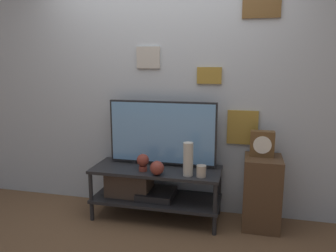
# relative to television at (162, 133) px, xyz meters

# --- Properties ---
(ground_plane) EXTENTS (12.00, 12.00, 0.00)m
(ground_plane) POSITION_rel_television_xyz_m (-0.03, -0.41, -0.87)
(ground_plane) COLOR brown
(wall_back) EXTENTS (6.40, 0.08, 2.70)m
(wall_back) POSITION_rel_television_xyz_m (-0.03, 0.19, 0.48)
(wall_back) COLOR #B2BCC6
(wall_back) RESTS_ON ground_plane
(media_console) EXTENTS (1.30, 0.51, 0.53)m
(media_console) POSITION_rel_television_xyz_m (-0.14, -0.11, -0.54)
(media_console) COLOR #232326
(media_console) RESTS_ON ground_plane
(television) EXTENTS (1.11, 0.05, 0.67)m
(television) POSITION_rel_television_xyz_m (0.00, 0.00, 0.00)
(television) COLOR black
(television) RESTS_ON media_console
(vase_tall_ceramic) EXTENTS (0.09, 0.09, 0.32)m
(vase_tall_ceramic) POSITION_rel_television_xyz_m (0.32, -0.25, -0.18)
(vase_tall_ceramic) COLOR beige
(vase_tall_ceramic) RESTS_ON media_console
(vase_round_glass) EXTENTS (0.13, 0.13, 0.13)m
(vase_round_glass) POSITION_rel_television_xyz_m (0.03, -0.30, -0.28)
(vase_round_glass) COLOR brown
(vase_round_glass) RESTS_ON media_console
(candle_jar) EXTENTS (0.09, 0.09, 0.11)m
(candle_jar) POSITION_rel_television_xyz_m (0.44, -0.25, -0.29)
(candle_jar) COLOR #C1B29E
(candle_jar) RESTS_ON media_console
(decorative_bust) EXTENTS (0.12, 0.12, 0.17)m
(decorative_bust) POSITION_rel_television_xyz_m (-0.14, -0.22, -0.25)
(decorative_bust) COLOR brown
(decorative_bust) RESTS_ON media_console
(side_table) EXTENTS (0.35, 0.39, 0.70)m
(side_table) POSITION_rel_television_xyz_m (1.00, -0.05, -0.52)
(side_table) COLOR #513823
(side_table) RESTS_ON ground_plane
(mantel_clock) EXTENTS (0.22, 0.11, 0.25)m
(mantel_clock) POSITION_rel_television_xyz_m (0.99, -0.02, -0.05)
(mantel_clock) COLOR brown
(mantel_clock) RESTS_ON side_table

